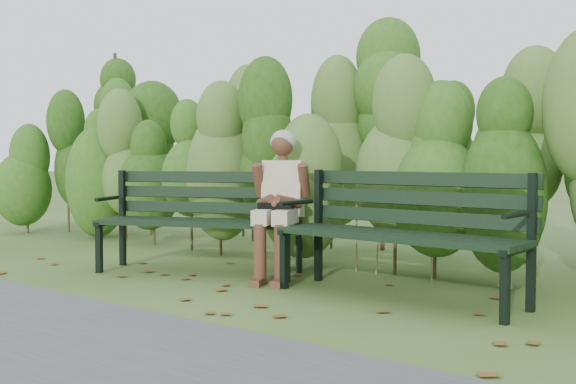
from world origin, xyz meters
The scene contains 6 objects.
ground centered at (0.00, 0.00, 0.00)m, with size 80.00×80.00×0.00m, color #3B571E.
hedge_band centered at (0.00, 1.86, 1.26)m, with size 11.04×1.67×2.42m.
leaf_litter centered at (0.07, -0.06, 0.00)m, with size 5.87×2.21×0.01m.
bench_left centered at (-1.04, 0.44, 0.53)m, with size 1.89×1.24×0.90m.
bench_right centered at (0.94, 0.53, 0.54)m, with size 1.87×0.68×0.92m.
seated_woman centered at (-0.26, 0.57, 0.72)m, with size 0.58×0.77×1.26m.
Camera 1 is at (3.23, -3.87, 1.03)m, focal length 42.00 mm.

